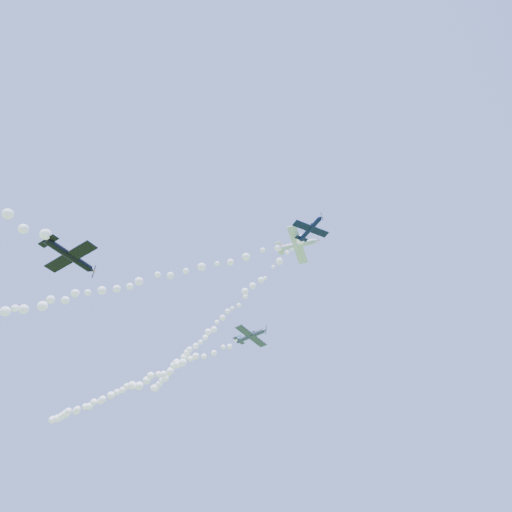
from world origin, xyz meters
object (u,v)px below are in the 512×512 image
Objects in this scene: plane_grey at (251,336)px; plane_navy at (311,228)px; plane_white at (298,245)px; plane_black at (70,256)px.

plane_navy is at bearing -31.35° from plane_grey.
plane_black is (-12.54, -29.00, -14.93)m from plane_white.
plane_white is 4.37m from plane_navy.
plane_white is at bearing 172.82° from plane_navy.
plane_navy is 0.84× the size of plane_black.
plane_white is 1.16× the size of plane_navy.
plane_black is at bearing -80.55° from plane_grey.
plane_black is at bearing -101.20° from plane_navy.
plane_grey is 1.06× the size of plane_black.
plane_black is at bearing -133.49° from plane_white.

